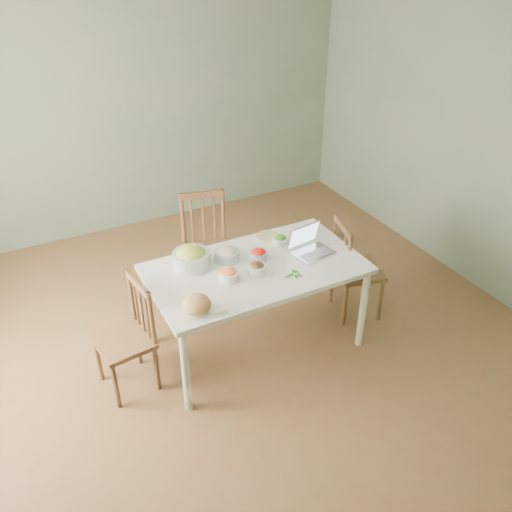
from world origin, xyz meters
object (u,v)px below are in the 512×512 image
chair_left (123,339)px  chair_right (358,268)px  dining_table (256,307)px  laptop (314,242)px  chair_far (208,250)px  bread_boule (197,304)px  bowl_squash (191,257)px

chair_left → chair_right: size_ratio=0.98×
dining_table → chair_right: size_ratio=1.80×
dining_table → chair_right: chair_right is taller
chair_left → chair_right: 2.13m
chair_left → chair_right: chair_right is taller
laptop → chair_far: bearing=114.1°
chair_left → bread_boule: bread_boule is taller
bread_boule → chair_far: bearing=64.2°
dining_table → bowl_squash: bearing=151.9°
chair_left → laptop: bearing=79.7°
chair_left → bread_boule: 0.71m
dining_table → chair_left: bearing=178.2°
chair_right → bread_boule: (-1.66, -0.31, 0.39)m
chair_far → laptop: same height
dining_table → bread_boule: bearing=-153.2°
bowl_squash → laptop: (0.95, -0.28, 0.02)m
dining_table → laptop: (0.51, -0.05, 0.50)m
chair_far → chair_left: (-1.04, -0.82, -0.05)m
dining_table → laptop: 0.72m
chair_far → chair_left: chair_far is taller
chair_far → bread_boule: (-0.57, -1.17, 0.35)m
chair_far → bread_boule: size_ratio=5.02×
chair_far → bread_boule: bearing=-101.8°
dining_table → chair_left: (-1.10, 0.03, 0.06)m
bowl_squash → chair_left: bearing=-162.7°
chair_left → dining_table: bearing=80.9°
dining_table → chair_far: 0.86m
bowl_squash → chair_far: bearing=58.2°
chair_far → chair_right: size_ratio=1.08×
chair_far → chair_right: 1.39m
chair_right → laptop: size_ratio=2.98×
dining_table → chair_right: (1.03, -0.01, 0.07)m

